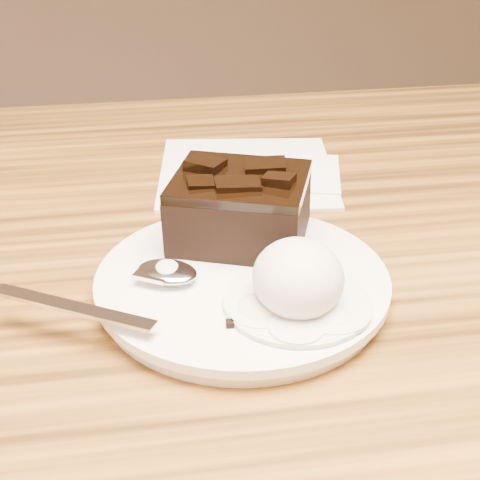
{
  "coord_description": "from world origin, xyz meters",
  "views": [
    {
      "loc": [
        0.03,
        -0.46,
        1.03
      ],
      "look_at": [
        0.09,
        -0.04,
        0.79
      ],
      "focal_mm": 53.06,
      "sensor_mm": 36.0,
      "label": 1
    }
  ],
  "objects": [
    {
      "name": "plate",
      "position": [
        0.09,
        -0.05,
        0.76
      ],
      "size": [
        0.21,
        0.21,
        0.02
      ],
      "primitive_type": "cylinder",
      "color": "white",
      "rests_on": "dining_table"
    },
    {
      "name": "brownie",
      "position": [
        0.1,
        0.01,
        0.79
      ],
      "size": [
        0.12,
        0.11,
        0.05
      ],
      "primitive_type": "cube",
      "rotation": [
        0.0,
        0.0,
        -0.35
      ],
      "color": "black",
      "rests_on": "plate"
    },
    {
      "name": "ice_cream_scoop",
      "position": [
        0.12,
        -0.09,
        0.79
      ],
      "size": [
        0.06,
        0.06,
        0.05
      ],
      "primitive_type": "ellipsoid",
      "color": "silver",
      "rests_on": "plate"
    },
    {
      "name": "melt_puddle",
      "position": [
        0.12,
        -0.09,
        0.77
      ],
      "size": [
        0.1,
        0.1,
        0.0
      ],
      "primitive_type": "cylinder",
      "color": "white",
      "rests_on": "plate"
    },
    {
      "name": "spoon",
      "position": [
        0.04,
        -0.04,
        0.77
      ],
      "size": [
        0.17,
        0.12,
        0.01
      ],
      "primitive_type": null,
      "rotation": [
        0.0,
        0.0,
        1.04
      ],
      "color": "silver",
      "rests_on": "plate"
    },
    {
      "name": "napkin",
      "position": [
        0.13,
        0.16,
        0.75
      ],
      "size": [
        0.19,
        0.19,
        0.01
      ],
      "primitive_type": "cube",
      "rotation": [
        0.0,
        0.0,
        -0.13
      ],
      "color": "white",
      "rests_on": "dining_table"
    },
    {
      "name": "crumb_a",
      "position": [
        0.08,
        -0.1,
        0.77
      ],
      "size": [
        0.01,
        0.01,
        0.0
      ],
      "primitive_type": "cube",
      "rotation": [
        0.0,
        0.0,
        1.51
      ],
      "color": "black",
      "rests_on": "plate"
    },
    {
      "name": "crumb_b",
      "position": [
        0.15,
        -0.08,
        0.77
      ],
      "size": [
        0.01,
        0.01,
        0.0
      ],
      "primitive_type": "cube",
      "rotation": [
        0.0,
        0.0,
        1.18
      ],
      "color": "black",
      "rests_on": "plate"
    }
  ]
}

